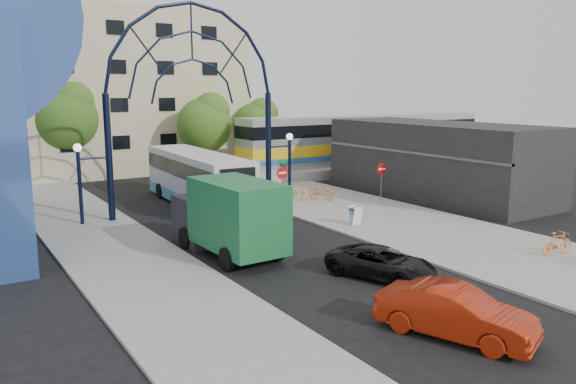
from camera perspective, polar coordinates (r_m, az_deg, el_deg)
ground at (r=22.29m, az=5.40°, el=-8.49°), size 120.00×120.00×0.00m
sidewalk_east at (r=30.29m, az=12.74°, el=-3.51°), size 8.00×56.00×0.12m
plaza_west at (r=24.56m, az=-15.78°, el=-6.90°), size 5.00×50.00×0.12m
gateway_arch at (r=33.28m, az=-9.68°, el=12.56°), size 13.64×0.44×12.10m
stop_sign at (r=34.10m, az=-0.57°, el=1.58°), size 0.80×0.07×2.50m
do_not_enter_sign at (r=36.22m, az=9.48°, el=1.93°), size 0.76×0.07×2.48m
street_name_sign at (r=34.79m, az=-0.53°, el=1.99°), size 0.70×0.70×2.80m
sandwich_board at (r=29.97m, az=6.86°, el=-2.14°), size 0.55×0.61×0.99m
commercial_block_east at (r=39.66m, az=14.89°, el=3.21°), size 6.00×16.00×5.00m
apartment_block at (r=53.71m, az=-16.53°, el=9.72°), size 20.00×12.10×14.00m
train_platform at (r=51.25m, az=7.96°, el=2.62°), size 32.00×5.00×0.80m
train_car at (r=50.99m, az=8.03°, el=5.41°), size 25.10×3.05×4.20m
tree_north_a at (r=46.71m, az=-8.34°, el=7.06°), size 4.48×4.48×7.00m
tree_north_b at (r=47.45m, az=-21.57°, el=7.30°), size 5.12×5.12×8.00m
tree_north_c at (r=51.22m, az=-3.09°, el=7.06°), size 4.16×4.16×6.50m
city_bus at (r=35.41m, az=-9.18°, el=1.38°), size 3.35×12.30×3.34m
green_truck at (r=24.77m, az=-6.18°, el=-2.50°), size 2.80×6.82×3.40m
black_suv at (r=22.15m, az=9.45°, el=-7.08°), size 3.41×4.72×1.19m
red_sedan at (r=17.47m, az=16.62°, el=-11.64°), size 3.18×4.86×1.51m
bike_near_a at (r=36.61m, az=0.96°, el=-0.05°), size 1.03×1.86×0.93m
bike_near_b at (r=36.49m, az=3.37°, el=0.03°), size 1.27×1.86×1.09m
bike_far_b at (r=27.02m, az=25.70°, el=-4.71°), size 1.76×0.70×1.03m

